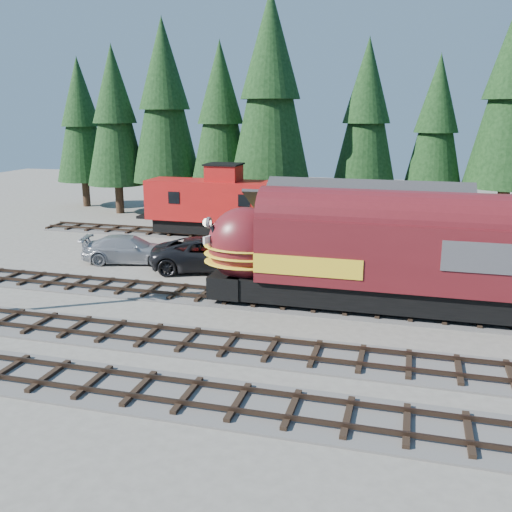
% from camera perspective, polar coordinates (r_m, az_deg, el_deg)
% --- Properties ---
extents(ground, '(120.00, 120.00, 0.00)m').
position_cam_1_polar(ground, '(24.81, 8.07, -8.25)').
color(ground, '#6B665B').
rests_on(ground, ground).
extents(track_spur, '(32.00, 3.20, 0.33)m').
position_cam_1_polar(track_spur, '(43.73, -1.87, 1.91)').
color(track_spur, '#4C4947').
rests_on(track_spur, ground).
extents(depot, '(12.80, 7.00, 5.30)m').
position_cam_1_polar(depot, '(34.01, 10.57, 3.07)').
color(depot, gold).
rests_on(depot, ground).
extents(conifer_backdrop, '(79.05, 22.77, 16.88)m').
position_cam_1_polar(conifer_backdrop, '(47.55, 22.15, 13.86)').
color(conifer_backdrop, black).
rests_on(conifer_backdrop, ground).
extents(locomotive, '(16.54, 3.29, 4.50)m').
position_cam_1_polar(locomotive, '(27.72, 10.61, -0.22)').
color(locomotive, black).
rests_on(locomotive, ground).
extents(caboose, '(9.99, 2.90, 5.19)m').
position_cam_1_polar(caboose, '(43.87, -4.36, 5.27)').
color(caboose, black).
rests_on(caboose, ground).
extents(pickup_truck_a, '(7.79, 5.28, 1.98)m').
position_cam_1_polar(pickup_truck_a, '(34.79, -4.56, 0.19)').
color(pickup_truck_a, black).
rests_on(pickup_truck_a, ground).
extents(pickup_truck_b, '(6.35, 3.77, 1.72)m').
position_cam_1_polar(pickup_truck_b, '(37.33, -12.55, 0.67)').
color(pickup_truck_b, '#9C9EA3').
rests_on(pickup_truck_b, ground).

